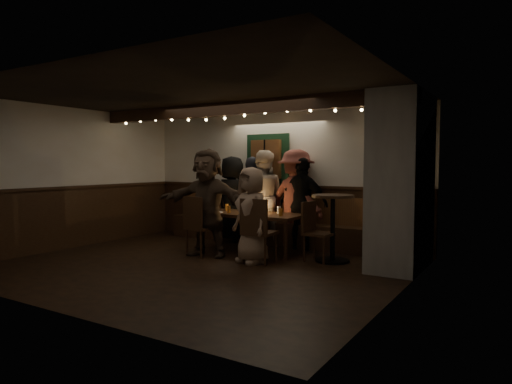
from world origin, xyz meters
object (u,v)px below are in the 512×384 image
Objects in this scene: chair_near_right at (257,227)px; person_g at (251,215)px; person_c at (263,198)px; chair_near_left at (198,223)px; person_f at (207,202)px; person_d at (296,199)px; dining_table at (250,216)px; person_e at (303,204)px; chair_end at (314,227)px; person_b at (253,200)px; high_top at (333,219)px; person_a at (232,199)px.

person_g is at bearing 163.77° from chair_near_right.
person_c reaches higher than person_g.
person_f is (0.12, 0.11, 0.34)m from chair_near_left.
dining_table is at bearing 72.19° from person_d.
person_f reaches higher than person_g.
person_e is 0.92× the size of person_f.
chair_near_left is at bearing -158.27° from chair_end.
dining_table is 0.91m from person_b.
high_top is at bearing 40.05° from chair_near_right.
person_d reaches higher than high_top.
person_d is (-0.78, 0.89, 0.38)m from chair_end.
person_c reaches higher than person_b.
chair_end is at bearing 169.05° from person_a.
person_a reaches higher than chair_near_left.
chair_near_left is 1.95m from person_e.
person_c is at bearing 102.27° from dining_table.
person_d is at bearing 111.75° from person_g.
person_b is at bearing 118.01° from dining_table.
person_b is 0.93× the size of person_f.
person_a is (-1.52, 1.54, 0.28)m from chair_near_right.
dining_table is at bearing 128.35° from chair_near_right.
person_e reaches higher than chair_end.
person_d reaches higher than person_b.
person_e is at bearing 49.82° from chair_near_left.
chair_near_right is 0.56× the size of person_c.
chair_near_left is 0.56× the size of person_f.
chair_end is 0.57× the size of person_e.
person_e is at bearing 154.95° from person_c.
person_c is at bearing 1.93° from person_e.
high_top is at bearing 158.75° from person_d.
person_a is at bearing 140.61° from dining_table.
dining_table is 0.98m from person_d.
person_a reaches higher than person_b.
person_g is (-0.13, 0.04, 0.18)m from chair_near_right.
chair_near_right is 0.68× the size of person_g.
chair_near_right is 1.08× the size of chair_end.
chair_end is (0.65, 0.71, -0.04)m from chair_near_right.
chair_near_left is 0.59× the size of person_a.
person_e is (0.09, 1.46, 0.26)m from chair_near_right.
person_a is 1.52m from person_f.
chair_near_right is at bearing -51.65° from dining_table.
person_b reaches higher than chair_near_right.
person_b is at bearing 142.72° from person_g.
person_a is at bearing 103.22° from chair_near_left.
chair_near_left is 1.62m from person_a.
dining_table is 1.58m from high_top.
person_g is at bearing 124.02° from person_b.
person_f reaches higher than high_top.
person_b is 0.93× the size of person_c.
person_g is (-0.21, -1.43, -0.08)m from person_e.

